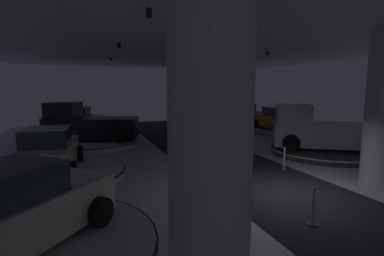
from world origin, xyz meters
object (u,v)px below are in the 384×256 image
display_platform_far_left (94,142)px  visitor_walking_near (174,137)px  display_platform_deep_right (243,124)px  display_platform_mid_left (50,174)px  pickup_truck_mid_right (320,131)px  display_car_deep_left (74,119)px  display_platform_near_left (14,255)px  column_left (210,134)px  display_platform_mid_right (325,151)px  display_car_far_right (276,119)px  display_car_mid_left (48,152)px  visitor_walking_far (236,155)px  display_platform_deep_left (74,131)px  pickup_truck_far_left (87,125)px  display_car_near_left (9,212)px  display_platform_far_right (276,131)px  display_car_deep_right (243,114)px

display_platform_far_left → visitor_walking_near: 5.69m
display_platform_deep_right → display_platform_mid_left: 18.53m
pickup_truck_mid_right → display_car_deep_left: bearing=136.7°
display_platform_far_left → display_platform_near_left: display_platform_near_left is taller
display_platform_deep_right → visitor_walking_near: bearing=-137.6°
column_left → display_platform_mid_right: (10.08, 7.46, -2.59)m
column_left → display_car_far_right: (12.01, 14.22, -1.68)m
display_platform_deep_right → display_platform_near_left: size_ratio=1.04×
display_car_mid_left → display_platform_mid_right: bearing=-2.5°
display_platform_near_left → visitor_walking_far: bearing=25.5°
display_platform_deep_left → column_left: bearing=-82.6°
display_platform_near_left → display_car_mid_left: 5.92m
display_platform_deep_right → display_platform_near_left: display_platform_deep_right is taller
column_left → pickup_truck_far_left: (-1.59, 14.57, -1.52)m
display_car_deep_left → display_platform_mid_left: display_car_deep_left is taller
display_platform_far_left → visitor_walking_near: bearing=-46.4°
display_platform_mid_left → display_car_near_left: bearing=-91.5°
column_left → pickup_truck_mid_right: bearing=37.9°
pickup_truck_far_left → display_car_deep_left: bearing=100.5°
display_platform_deep_left → display_platform_deep_right: 14.39m
pickup_truck_mid_right → display_platform_far_right: bearing=71.6°
pickup_truck_mid_right → visitor_walking_far: pickup_truck_mid_right is taller
visitor_walking_near → display_platform_deep_left: bearing=119.9°
display_platform_mid_left → display_platform_far_right: bearing=22.2°
display_platform_far_left → display_platform_far_right: size_ratio=1.00×
display_platform_near_left → display_platform_deep_right: bearing=47.7°
visitor_walking_near → display_platform_near_left: bearing=-125.6°
display_platform_mid_right → display_platform_near_left: bearing=-158.4°
display_car_deep_left → display_platform_far_left: 4.98m
display_platform_mid_right → display_car_deep_right: bearing=81.0°
display_platform_mid_right → display_platform_mid_left: display_platform_mid_right is taller
display_platform_far_left → display_platform_mid_left: 6.66m
display_car_far_right → display_car_deep_left: bearing=160.9°
display_car_deep_right → display_car_far_right: 4.69m
display_platform_deep_left → display_platform_far_left: display_platform_deep_left is taller
display_platform_deep_right → pickup_truck_far_left: bearing=-162.3°
display_platform_mid_right → display_platform_mid_left: size_ratio=0.99×
display_platform_deep_left → visitor_walking_near: bearing=-60.1°
display_platform_far_left → display_platform_deep_right: bearing=18.5°
display_platform_mid_right → display_car_near_left: (-13.38, -5.30, 0.91)m
pickup_truck_far_left → pickup_truck_mid_right: pickup_truck_far_left is taller
column_left → display_car_near_left: bearing=146.7°
pickup_truck_far_left → display_platform_deep_left: bearing=100.8°
column_left → pickup_truck_far_left: size_ratio=0.97×
display_platform_deep_left → display_car_near_left: 17.11m
column_left → display_platform_deep_right: bearing=57.8°
visitor_walking_far → visitor_walking_near: bearing=101.4°
display_platform_mid_left → display_platform_deep_left: bearing=86.6°
visitor_walking_near → display_car_near_left: bearing=-125.6°
display_car_deep_left → pickup_truck_mid_right: pickup_truck_mid_right is taller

